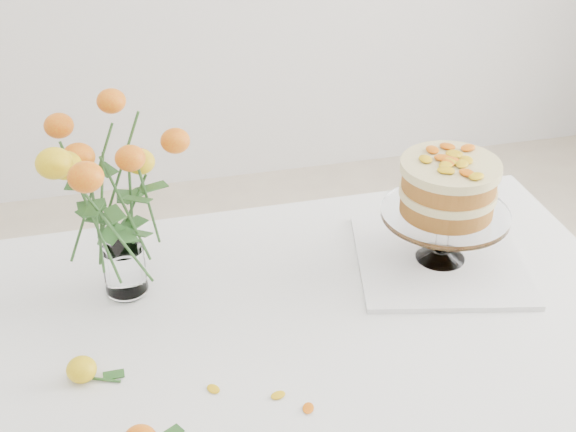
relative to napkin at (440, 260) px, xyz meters
name	(u,v)px	position (x,y,z in m)	size (l,w,h in m)	color
table	(271,374)	(-0.39, -0.15, -0.09)	(1.43, 0.93, 0.76)	tan
napkin	(440,260)	(0.00, 0.00, 0.00)	(0.33, 0.33, 0.01)	white
cake_stand	(448,193)	(0.00, 0.00, 0.16)	(0.25, 0.25, 0.23)	white
rose_vase	(114,184)	(-0.63, 0.05, 0.23)	(0.31, 0.31, 0.41)	white
loose_rose_near	(82,370)	(-0.72, -0.18, 0.02)	(0.09, 0.05, 0.04)	yellow
stray_petal_a	(213,389)	(-0.51, -0.25, 0.00)	(0.03, 0.02, 0.00)	gold
stray_petal_b	(278,395)	(-0.41, -0.29, 0.00)	(0.03, 0.02, 0.00)	gold
stray_petal_c	(308,408)	(-0.37, -0.33, 0.00)	(0.03, 0.02, 0.00)	gold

